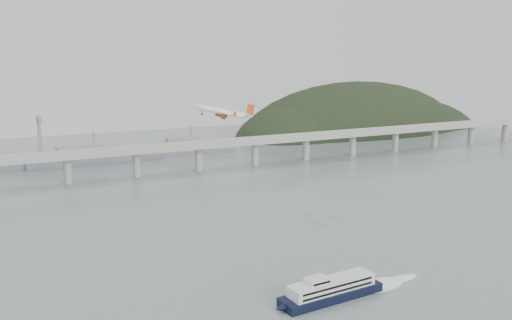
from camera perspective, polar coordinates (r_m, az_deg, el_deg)
ground at (r=254.81m, az=5.54°, el=-10.14°), size 900.00×900.00×0.00m
bridge at (r=426.99m, az=-8.73°, el=0.94°), size 800.00×22.00×23.90m
headland at (r=682.41m, az=11.36°, el=1.50°), size 365.00×155.00×156.00m
ferry at (r=214.54m, az=7.93°, el=-13.37°), size 71.02×15.48×13.39m
airliner at (r=298.25m, az=-3.35°, el=5.05°), size 34.81×31.74×10.43m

